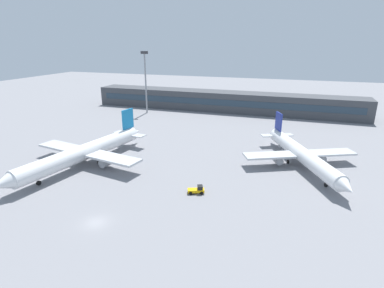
{
  "coord_description": "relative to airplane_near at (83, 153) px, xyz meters",
  "views": [
    {
      "loc": [
        32.31,
        -40.77,
        31.46
      ],
      "look_at": [
        5.04,
        40.0,
        3.0
      ],
      "focal_mm": 28.95,
      "sensor_mm": 36.0,
      "label": 1
    }
  ],
  "objects": [
    {
      "name": "ground_plane",
      "position": [
        19.18,
        17.72,
        -3.58
      ],
      "size": [
        400.0,
        400.0,
        0.0
      ],
      "primitive_type": "plane",
      "color": "gray"
    },
    {
      "name": "terminal_building",
      "position": [
        19.18,
        78.38,
        0.92
      ],
      "size": [
        125.42,
        12.13,
        9.0
      ],
      "color": "#3F4247",
      "rests_on": "ground_plane"
    },
    {
      "name": "airplane_near",
      "position": [
        0.0,
        0.0,
        0.0
      ],
      "size": [
        33.38,
        47.35,
        11.76
      ],
      "color": "white",
      "rests_on": "ground_plane"
    },
    {
      "name": "airplane_mid",
      "position": [
        54.54,
        17.85,
        -0.33
      ],
      "size": [
        29.03,
        40.18,
        10.68
      ],
      "color": "white",
      "rests_on": "ground_plane"
    },
    {
      "name": "baggage_tug_yellow",
      "position": [
        33.18,
        -5.4,
        -2.79
      ],
      "size": [
        3.9,
        2.82,
        1.75
      ],
      "color": "#F2B20C",
      "rests_on": "ground_plane"
    },
    {
      "name": "floodlight_tower_west",
      "position": [
        -12.89,
        62.82,
        12.11
      ],
      "size": [
        3.2,
        0.8,
        27.29
      ],
      "color": "gray",
      "rests_on": "ground_plane"
    }
  ]
}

